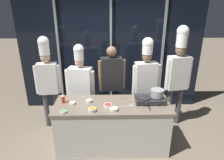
% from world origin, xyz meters
% --- Properties ---
extents(ground_plane, '(24.00, 24.00, 0.00)m').
position_xyz_m(ground_plane, '(0.00, 0.00, 0.00)').
color(ground_plane, '#7F705B').
extents(window_wall_back, '(4.34, 0.09, 2.70)m').
position_xyz_m(window_wall_back, '(0.00, 1.61, 1.35)').
color(window_wall_back, black).
rests_on(window_wall_back, ground_plane).
extents(demo_counter, '(2.02, 0.74, 0.89)m').
position_xyz_m(demo_counter, '(0.00, 0.00, 0.45)').
color(demo_counter, beige).
rests_on(demo_counter, ground_plane).
extents(portable_stove, '(0.51, 0.35, 0.10)m').
position_xyz_m(portable_stove, '(0.67, 0.07, 0.94)').
color(portable_stove, '#28282B').
rests_on(portable_stove, demo_counter).
extents(frying_pan, '(0.29, 0.49, 0.04)m').
position_xyz_m(frying_pan, '(0.55, 0.06, 1.01)').
color(frying_pan, '#232326').
rests_on(frying_pan, portable_stove).
extents(stock_pot, '(0.25, 0.23, 0.14)m').
position_xyz_m(stock_pot, '(0.79, 0.07, 1.06)').
color(stock_pot, '#93969B').
rests_on(stock_pot, portable_stove).
extents(squeeze_bottle_chili, '(0.06, 0.06, 0.16)m').
position_xyz_m(squeeze_bottle_chili, '(-0.86, 0.06, 0.97)').
color(squeeze_bottle_chili, red).
rests_on(squeeze_bottle_chili, demo_counter).
extents(prep_bowl_ginger, '(0.14, 0.14, 0.05)m').
position_xyz_m(prep_bowl_ginger, '(0.02, -0.22, 0.92)').
color(prep_bowl_ginger, white).
rests_on(prep_bowl_ginger, demo_counter).
extents(prep_bowl_scallions, '(0.10, 0.10, 0.03)m').
position_xyz_m(prep_bowl_scallions, '(-0.79, -0.29, 0.91)').
color(prep_bowl_scallions, white).
rests_on(prep_bowl_scallions, demo_counter).
extents(prep_bowl_bell_pepper, '(0.14, 0.14, 0.05)m').
position_xyz_m(prep_bowl_bell_pepper, '(-0.08, -0.09, 0.92)').
color(prep_bowl_bell_pepper, white).
rests_on(prep_bowl_bell_pepper, demo_counter).
extents(prep_bowl_rice, '(0.11, 0.11, 0.05)m').
position_xyz_m(prep_bowl_rice, '(-0.41, 0.07, 0.92)').
color(prep_bowl_rice, white).
rests_on(prep_bowl_rice, demo_counter).
extents(prep_bowl_garlic, '(0.10, 0.10, 0.03)m').
position_xyz_m(prep_bowl_garlic, '(-0.69, 0.02, 0.91)').
color(prep_bowl_garlic, white).
rests_on(prep_bowl_garlic, demo_counter).
extents(prep_bowl_carrots, '(0.13, 0.13, 0.05)m').
position_xyz_m(prep_bowl_carrots, '(-0.33, -0.24, 0.92)').
color(prep_bowl_carrots, white).
rests_on(prep_bowl_carrots, demo_counter).
extents(serving_spoon_slotted, '(0.26, 0.10, 0.02)m').
position_xyz_m(serving_spoon_slotted, '(0.29, -0.10, 0.90)').
color(serving_spoon_slotted, '#B2B5BA').
rests_on(serving_spoon_slotted, demo_counter).
extents(serving_spoon_solid, '(0.21, 0.15, 0.02)m').
position_xyz_m(serving_spoon_solid, '(0.28, 0.12, 0.90)').
color(serving_spoon_solid, olive).
rests_on(serving_spoon_solid, demo_counter).
extents(chef_head, '(0.50, 0.24, 1.95)m').
position_xyz_m(chef_head, '(-1.29, 0.70, 1.15)').
color(chef_head, '#4C4C51').
rests_on(chef_head, ground_plane).
extents(chef_sous, '(0.60, 0.32, 1.80)m').
position_xyz_m(chef_sous, '(-0.63, 0.68, 1.01)').
color(chef_sous, '#4C4C51').
rests_on(chef_sous, ground_plane).
extents(person_guest, '(0.54, 0.27, 1.75)m').
position_xyz_m(person_guest, '(0.00, 0.72, 1.07)').
color(person_guest, '#232326').
rests_on(person_guest, ground_plane).
extents(chef_line, '(0.56, 0.27, 1.93)m').
position_xyz_m(chef_line, '(0.68, 0.65, 1.13)').
color(chef_line, '#2D3856').
rests_on(chef_line, ground_plane).
extents(chef_pastry, '(0.55, 0.30, 2.14)m').
position_xyz_m(chef_pastry, '(1.35, 0.73, 1.25)').
color(chef_pastry, '#4C4C51').
rests_on(chef_pastry, ground_plane).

